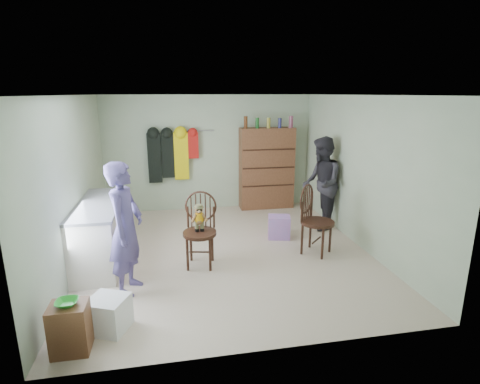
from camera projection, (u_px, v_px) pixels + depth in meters
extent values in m
plane|color=beige|center=(227.00, 251.00, 6.17)|extent=(5.00, 5.00, 0.00)
plane|color=beige|center=(209.00, 153.00, 8.22)|extent=(4.50, 0.00, 4.50)
plane|color=beige|center=(74.00, 184.00, 5.45)|extent=(0.00, 5.00, 5.00)
plane|color=beige|center=(360.00, 172.00, 6.25)|extent=(0.00, 5.00, 5.00)
plane|color=white|center=(226.00, 95.00, 5.53)|extent=(5.00, 5.00, 0.00)
cube|color=silver|center=(101.00, 234.00, 5.70)|extent=(0.60, 1.80, 0.90)
cube|color=slate|center=(98.00, 204.00, 5.58)|extent=(0.64, 1.86, 0.04)
cylinder|color=#99999E|center=(118.00, 238.00, 5.31)|extent=(0.02, 0.02, 0.14)
cylinder|color=#99999E|center=(125.00, 218.00, 6.16)|extent=(0.02, 0.02, 0.14)
cube|color=brown|center=(70.00, 328.00, 3.73)|extent=(0.36, 0.31, 0.52)
imported|color=green|center=(67.00, 303.00, 3.66)|extent=(0.22, 0.22, 0.05)
cube|color=white|center=(109.00, 314.00, 4.09)|extent=(0.51, 0.50, 0.38)
cylinder|color=#3C2015|center=(200.00, 233.00, 5.53)|extent=(0.59, 0.59, 0.05)
cylinder|color=#3C2015|center=(187.00, 255.00, 5.44)|extent=(0.04, 0.04, 0.50)
cylinder|color=#3C2015|center=(210.00, 255.00, 5.44)|extent=(0.04, 0.04, 0.50)
cylinder|color=#3C2015|center=(191.00, 246.00, 5.77)|extent=(0.04, 0.04, 0.50)
cylinder|color=#3C2015|center=(212.00, 246.00, 5.77)|extent=(0.04, 0.04, 0.50)
torus|color=#3C2015|center=(201.00, 206.00, 5.63)|extent=(0.48, 0.13, 0.48)
cylinder|color=#3C2015|center=(188.00, 217.00, 5.67)|extent=(0.03, 0.03, 0.33)
cylinder|color=#3C2015|center=(214.00, 217.00, 5.66)|extent=(0.03, 0.03, 0.33)
cylinder|color=#E3A10F|center=(199.00, 217.00, 5.49)|extent=(0.13, 0.13, 0.12)
cylinder|color=#475128|center=(199.00, 225.00, 5.52)|extent=(0.08, 0.08, 0.19)
sphere|color=#9E7042|center=(199.00, 210.00, 5.46)|extent=(0.12, 0.12, 0.12)
cylinder|color=#475128|center=(199.00, 206.00, 5.44)|extent=(0.10, 0.10, 0.04)
cube|color=black|center=(199.00, 210.00, 5.41)|extent=(0.08, 0.01, 0.02)
cylinder|color=#3C2015|center=(317.00, 222.00, 5.97)|extent=(0.71, 0.71, 0.05)
cylinder|color=#3C2015|center=(323.00, 244.00, 5.82)|extent=(0.04, 0.04, 0.50)
cylinder|color=#3C2015|center=(330.00, 237.00, 6.09)|extent=(0.04, 0.04, 0.50)
cylinder|color=#3C2015|center=(302.00, 240.00, 6.00)|extent=(0.04, 0.04, 0.50)
cylinder|color=#3C2015|center=(310.00, 233.00, 6.27)|extent=(0.04, 0.04, 0.50)
torus|color=#3C2015|center=(307.00, 199.00, 5.99)|extent=(0.36, 0.38, 0.49)
cylinder|color=#3C2015|center=(302.00, 212.00, 5.86)|extent=(0.03, 0.03, 0.34)
cylinder|color=#3C2015|center=(312.00, 206.00, 6.19)|extent=(0.03, 0.03, 0.34)
cube|color=pink|center=(279.00, 227.00, 6.70)|extent=(0.44, 0.38, 0.41)
imported|color=#544885|center=(126.00, 229.00, 4.74)|extent=(0.55, 0.71, 1.73)
imported|color=#2D2B33|center=(321.00, 184.00, 7.04)|extent=(0.86, 0.99, 1.76)
cube|color=brown|center=(267.00, 168.00, 8.35)|extent=(1.20, 0.38, 1.80)
cube|color=#3C2015|center=(268.00, 186.00, 8.26)|extent=(1.16, 0.02, 0.03)
cube|color=#3C2015|center=(269.00, 168.00, 8.15)|extent=(1.16, 0.02, 0.03)
cube|color=#3C2015|center=(269.00, 150.00, 8.05)|extent=(1.16, 0.02, 0.03)
cylinder|color=#592D14|center=(246.00, 122.00, 7.90)|extent=(0.08, 0.08, 0.26)
cylinder|color=#19591E|center=(257.00, 123.00, 7.95)|extent=(0.08, 0.08, 0.22)
cylinder|color=#A59933|center=(269.00, 123.00, 7.99)|extent=(0.08, 0.08, 0.22)
cylinder|color=navy|center=(280.00, 123.00, 8.04)|extent=(0.07, 0.07, 0.21)
cylinder|color=#8C3F59|center=(291.00, 122.00, 8.08)|extent=(0.09, 0.09, 0.25)
cylinder|color=#99999E|center=(191.00, 131.00, 7.97)|extent=(1.00, 0.02, 0.02)
cube|color=black|center=(155.00, 158.00, 7.91)|extent=(0.28, 0.10, 1.05)
cube|color=black|center=(168.00, 155.00, 7.95)|extent=(0.26, 0.10, 0.95)
cube|color=yellow|center=(181.00, 156.00, 8.01)|extent=(0.30, 0.10, 1.00)
cube|color=red|center=(193.00, 145.00, 8.00)|extent=(0.22, 0.10, 0.55)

